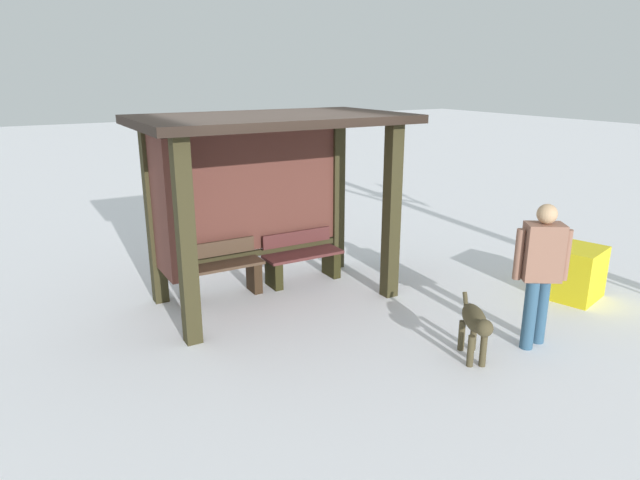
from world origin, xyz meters
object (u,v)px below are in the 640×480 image
Objects in this scene: person_walking at (541,266)px; bench_center_inside at (302,259)px; bench_left_inside at (221,272)px; grit_bin at (577,273)px; dog at (475,323)px; bus_shelter at (260,165)px.

bench_center_inside is at bearing 112.31° from person_walking.
person_walking is (2.49, -3.05, 0.58)m from bench_left_inside.
grit_bin is at bearing -40.05° from bench_center_inside.
bench_left_inside reaches higher than dog.
bench_center_inside is 3.35m from person_walking.
bench_left_inside is 0.71× the size of person_walking.
bench_left_inside is 1.24m from bench_center_inside.
bench_left_inside reaches higher than bench_center_inside.
grit_bin reaches higher than dog.
bus_shelter is 4.72× the size of grit_bin.
bus_shelter is 1.64m from bench_center_inside.
bench_left_inside is at bearing -179.90° from bench_center_inside.
bench_center_inside is 1.63× the size of grit_bin.
bus_shelter is 4.42m from grit_bin.
dog is (1.15, -2.74, -1.36)m from bus_shelter.
bench_left_inside is 4.74m from grit_bin.
bench_left_inside is 1.00× the size of bench_center_inside.
bus_shelter reaches higher than dog.
grit_bin is (1.60, 0.65, -0.58)m from person_walking.
bus_shelter is at bearing 112.78° from dog.
person_walking is at bearing -50.72° from bench_left_inside.
dog is at bearing -67.22° from bus_shelter.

